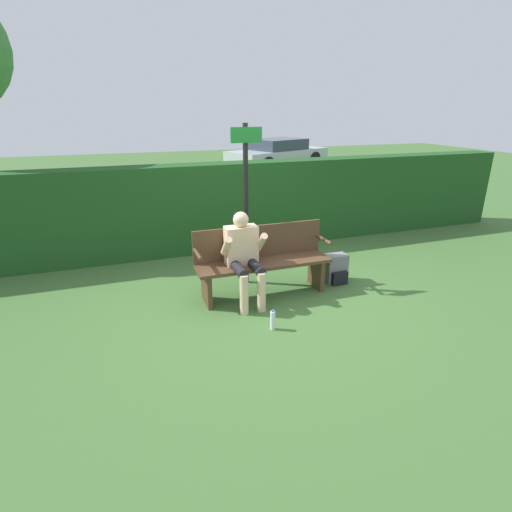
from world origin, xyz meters
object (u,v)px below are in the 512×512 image
object	(u,v)px
parked_car	(278,154)
person_seated	(244,253)
park_bench	(262,260)
water_bottle	(273,320)
backpack	(336,269)
signpost	(246,197)

from	to	relation	value
parked_car	person_seated	bearing A→B (deg)	-136.76
park_bench	water_bottle	size ratio (longest dim) A/B	7.34
park_bench	backpack	distance (m)	1.21
park_bench	parked_car	xyz separation A→B (m)	(4.97, 11.58, 0.10)
park_bench	parked_car	bearing A→B (deg)	66.75
parked_car	backpack	bearing A→B (deg)	-130.67
signpost	person_seated	bearing A→B (deg)	-111.18
park_bench	parked_car	distance (m)	12.60
park_bench	signpost	xyz separation A→B (m)	(-0.09, 0.41, 0.79)
park_bench	signpost	size ratio (longest dim) A/B	0.82
person_seated	water_bottle	distance (m)	1.01
backpack	parked_car	bearing A→B (deg)	71.83
signpost	parked_car	xyz separation A→B (m)	(5.07, 11.17, -0.70)
backpack	signpost	bearing A→B (deg)	161.66
person_seated	parked_car	xyz separation A→B (m)	(5.28, 11.72, -0.09)
water_bottle	parked_car	distance (m)	13.60
water_bottle	signpost	xyz separation A→B (m)	(0.13, 1.39, 1.17)
water_bottle	person_seated	bearing A→B (deg)	95.56
backpack	water_bottle	xyz separation A→B (m)	(-1.40, -0.97, -0.08)
water_bottle	parked_car	xyz separation A→B (m)	(5.20, 12.56, 0.47)
water_bottle	park_bench	bearing A→B (deg)	76.96
person_seated	backpack	xyz separation A→B (m)	(1.48, 0.13, -0.48)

